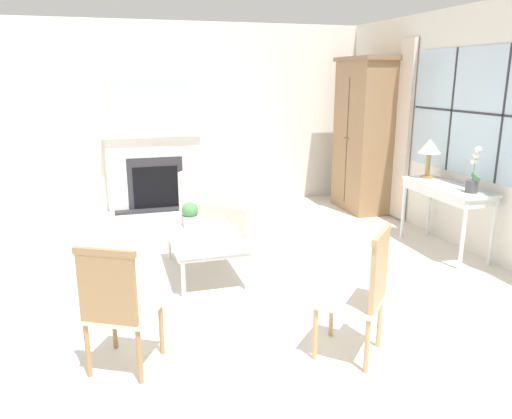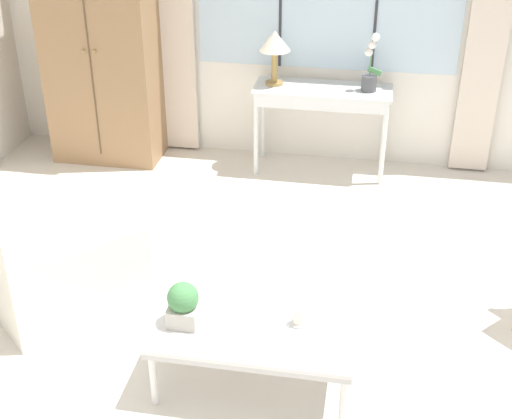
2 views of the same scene
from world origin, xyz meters
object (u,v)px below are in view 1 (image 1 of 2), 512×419
Objects in this scene: armchair_upholstered at (224,210)px; pillar_candle at (211,238)px; side_chair_wooden at (364,288)px; accent_chair_wooden at (116,303)px; table_lamp at (429,148)px; potted_plant_small at (190,214)px; armoire at (363,135)px; potted_orchid at (473,176)px; console_table at (447,193)px; fireplace at (154,166)px; coffee_table at (205,239)px.

pillar_candle is at bearing -16.99° from armchair_upholstered.
accent_chair_wooden is (-0.29, -1.71, -0.02)m from side_chair_wooden.
table_lamp reaches higher than potted_plant_small.
pillar_candle is (2.16, -2.79, -0.68)m from armoire.
potted_orchid reaches higher than pillar_candle.
pillar_candle is (0.59, -2.84, -0.70)m from table_lamp.
console_table is 0.48m from potted_orchid.
accent_chair_wooden is 2.18m from potted_plant_small.
table_lamp is at bearing 51.22° from fireplace.
console_table is 4.05m from accent_chair_wooden.
fireplace is at bearing -106.67° from armoire.
console_table is 0.96× the size of armchair_upholstered.
pillar_candle is at bearing 4.73° from fireplace.
potted_orchid is 3.10m from armchair_upholstered.
console_table is 2.96m from potted_plant_small.
potted_orchid is 0.51× the size of side_chair_wooden.
side_chair_wooden is (2.25, -2.06, -0.62)m from table_lamp.
potted_orchid is 2.94m from coffee_table.
armoire is 2.41m from potted_orchid.
fireplace is 1.62m from armchair_upholstered.
fireplace reaches higher than side_chair_wooden.
side_chair_wooden is 0.86× the size of coffee_table.
table_lamp is at bearing 101.70° from pillar_candle.
fireplace is at bearing -175.21° from coffee_table.
armoire is 1.57m from table_lamp.
potted_orchid reaches higher than accent_chair_wooden.
coffee_table is at bearing -175.99° from pillar_candle.
armchair_upholstered is 4.78× the size of potted_plant_small.
console_table is at bearing 46.44° from fireplace.
coffee_table is (2.83, 0.24, -0.30)m from fireplace.
pillar_candle is (-1.66, -0.78, -0.08)m from side_chair_wooden.
coffee_table is at bearing 4.79° from fireplace.
coffee_table is (1.47, -0.54, 0.10)m from armchair_upholstered.
console_table is 2.73m from side_chair_wooden.
table_lamp reaches higher than armchair_upholstered.
table_lamp is 0.49× the size of side_chair_wooden.
armoire is 1.89× the size of console_table.
fireplace is at bearing -176.34° from potted_plant_small.
console_table reaches higher than coffee_table.
table_lamp is 3.00m from potted_plant_small.
table_lamp is 2.98m from pillar_candle.
potted_orchid is (2.41, 0.03, -0.17)m from armoire.
armoire is 4.36m from side_chair_wooden.
console_table is 1.27× the size of accent_chair_wooden.
table_lamp reaches higher than pillar_candle.
armchair_upholstered is at bearing 154.84° from accent_chair_wooden.
armoire is 5.17m from accent_chair_wooden.
armoire is 1.82× the size of armchair_upholstered.
fireplace is at bearing -150.14° from armchair_upholstered.
armchair_upholstered is (0.44, -2.27, -0.87)m from armoire.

